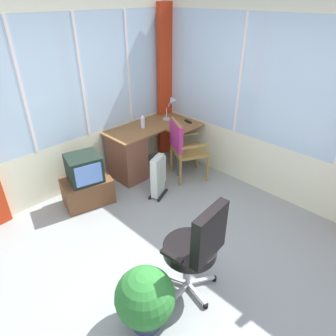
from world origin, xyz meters
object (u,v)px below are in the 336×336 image
(office_chair, at_px, (197,245))
(potted_plant, at_px, (145,298))
(tv_remote, at_px, (188,121))
(spray_bottle, at_px, (143,121))
(wooden_armchair, at_px, (182,143))
(space_heater, at_px, (159,176))
(tv_on_stand, at_px, (86,182))
(desk_lamp, at_px, (172,105))
(desk, at_px, (131,153))

(office_chair, height_order, potted_plant, office_chair)
(tv_remote, relative_size, spray_bottle, 0.69)
(wooden_armchair, distance_m, space_heater, 0.64)
(spray_bottle, bearing_deg, potted_plant, -130.98)
(wooden_armchair, xyz_separation_m, space_heater, (-0.57, -0.09, -0.28))
(wooden_armchair, distance_m, tv_on_stand, 1.49)
(desk_lamp, bearing_deg, potted_plant, -139.91)
(desk, xyz_separation_m, wooden_armchair, (0.52, -0.59, 0.19))
(tv_on_stand, bearing_deg, spray_bottle, 6.29)
(desk, bearing_deg, wooden_armchair, -48.62)
(desk_lamp, bearing_deg, office_chair, -131.04)
(desk, relative_size, space_heater, 2.23)
(wooden_armchair, bearing_deg, space_heater, -171.20)
(desk_lamp, distance_m, office_chair, 2.77)
(desk_lamp, xyz_separation_m, office_chair, (-1.80, -2.07, -0.37))
(desk_lamp, height_order, office_chair, desk_lamp)
(spray_bottle, height_order, potted_plant, spray_bottle)
(wooden_armchair, relative_size, space_heater, 1.52)
(tv_remote, height_order, potted_plant, tv_remote)
(tv_remote, height_order, office_chair, office_chair)
(desk, bearing_deg, space_heater, -94.24)
(desk_lamp, distance_m, potted_plant, 3.15)
(office_chair, distance_m, space_heater, 1.72)
(desk, bearing_deg, spray_bottle, 2.19)
(desk, distance_m, spray_bottle, 0.52)
(spray_bottle, height_order, wooden_armchair, spray_bottle)
(office_chair, height_order, tv_on_stand, office_chair)
(tv_remote, distance_m, space_heater, 1.14)
(wooden_armchair, bearing_deg, spray_bottle, 111.59)
(tv_remote, bearing_deg, office_chair, -121.71)
(desk_lamp, relative_size, tv_remote, 2.49)
(wooden_armchair, bearing_deg, office_chair, -133.65)
(wooden_armchair, height_order, tv_on_stand, wooden_armchair)
(wooden_armchair, height_order, office_chair, office_chair)
(tv_on_stand, distance_m, space_heater, 0.99)
(spray_bottle, relative_size, space_heater, 0.35)
(tv_remote, xyz_separation_m, spray_bottle, (-0.66, 0.34, 0.09))
(desk_lamp, distance_m, space_heater, 1.29)
(desk, xyz_separation_m, potted_plant, (-1.50, -2.04, -0.07))
(spray_bottle, bearing_deg, desk_lamp, -6.17)
(wooden_armchair, xyz_separation_m, potted_plant, (-2.02, -1.45, -0.26))
(tv_on_stand, bearing_deg, space_heater, -34.58)
(tv_remote, bearing_deg, space_heater, -145.95)
(desk, relative_size, potted_plant, 2.26)
(wooden_armchair, bearing_deg, potted_plant, -144.35)
(desk, xyz_separation_m, tv_on_stand, (-0.87, -0.12, -0.09))
(spray_bottle, height_order, space_heater, spray_bottle)
(spray_bottle, bearing_deg, office_chair, -119.81)
(desk_lamp, relative_size, spray_bottle, 1.73)
(desk_lamp, xyz_separation_m, space_heater, (-0.91, -0.63, -0.67))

